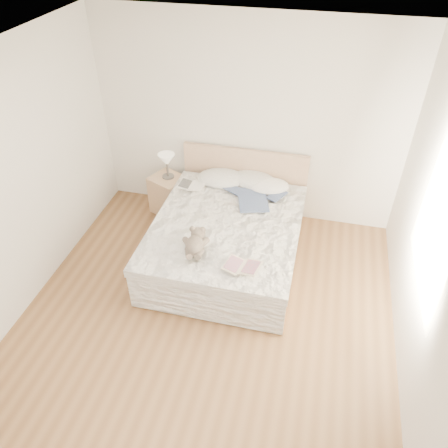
% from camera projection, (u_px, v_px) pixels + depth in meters
% --- Properties ---
extents(floor, '(4.00, 4.50, 0.00)m').
position_uv_depth(floor, '(202.00, 328.00, 4.69)').
color(floor, brown).
rests_on(floor, ground).
extents(ceiling, '(4.00, 4.50, 0.00)m').
position_uv_depth(ceiling, '(190.00, 79.00, 3.02)').
color(ceiling, white).
rests_on(ceiling, ground).
extents(wall_back, '(4.00, 0.02, 2.70)m').
position_uv_depth(wall_back, '(247.00, 123.00, 5.57)').
color(wall_back, silver).
rests_on(wall_back, ground).
extents(wall_right, '(0.02, 4.50, 2.70)m').
position_uv_depth(wall_right, '(438.00, 268.00, 3.48)').
color(wall_right, silver).
rests_on(wall_right, ground).
extents(window, '(0.02, 1.30, 1.10)m').
position_uv_depth(window, '(435.00, 235.00, 3.65)').
color(window, white).
rests_on(window, wall_right).
extents(bed, '(1.72, 2.14, 1.00)m').
position_uv_depth(bed, '(228.00, 237.00, 5.41)').
color(bed, tan).
rests_on(bed, floor).
extents(nightstand, '(0.57, 0.55, 0.56)m').
position_uv_depth(nightstand, '(169.00, 195.00, 6.19)').
color(nightstand, tan).
rests_on(nightstand, floor).
extents(table_lamp, '(0.26, 0.26, 0.35)m').
position_uv_depth(table_lamp, '(167.00, 161.00, 5.87)').
color(table_lamp, '#514B47').
rests_on(table_lamp, nightstand).
extents(pillow_left, '(0.68, 0.51, 0.19)m').
position_uv_depth(pillow_left, '(221.00, 178.00, 5.86)').
color(pillow_left, silver).
rests_on(pillow_left, bed).
extents(pillow_middle, '(0.71, 0.58, 0.19)m').
position_uv_depth(pillow_middle, '(254.00, 180.00, 5.81)').
color(pillow_middle, silver).
rests_on(pillow_middle, bed).
extents(pillow_right, '(0.60, 0.48, 0.16)m').
position_uv_depth(pillow_right, '(269.00, 186.00, 5.70)').
color(pillow_right, white).
rests_on(pillow_right, bed).
extents(blouse, '(0.72, 0.74, 0.02)m').
position_uv_depth(blouse, '(253.00, 200.00, 5.48)').
color(blouse, navy).
rests_on(blouse, bed).
extents(photo_book, '(0.36, 0.25, 0.03)m').
position_uv_depth(photo_book, '(192.00, 185.00, 5.74)').
color(photo_book, white).
rests_on(photo_book, bed).
extents(childrens_book, '(0.42, 0.33, 0.02)m').
position_uv_depth(childrens_book, '(242.00, 266.00, 4.53)').
color(childrens_book, beige).
rests_on(childrens_book, bed).
extents(teddy_bear, '(0.32, 0.41, 0.19)m').
position_uv_depth(teddy_bear, '(195.00, 250.00, 4.70)').
color(teddy_bear, '#6C5D50').
rests_on(teddy_bear, bed).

